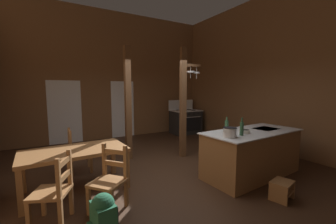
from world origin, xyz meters
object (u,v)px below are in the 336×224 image
dining_table (75,154)px  stockpot_on_counter (230,132)px  bottle_short_on_counter (242,128)px  backpack (103,217)px  stove_range (186,121)px  step_stool (282,189)px  kitchen_island (251,153)px  ladderback_chair_near_window (78,151)px  ladderback_chair_by_post (110,180)px  mixing_bowl_on_counter (244,131)px  bottle_tall_on_counter (227,125)px  ladderback_chair_at_table_end (55,191)px

dining_table → stockpot_on_counter: bearing=-27.4°
bottle_short_on_counter → backpack: bearing=-173.8°
stove_range → step_stool: bearing=-107.0°
kitchen_island → backpack: (-3.12, -0.45, -0.15)m
ladderback_chair_near_window → bottle_short_on_counter: size_ratio=2.84×
step_stool → bottle_short_on_counter: bottle_short_on_counter is taller
step_stool → dining_table: dining_table is taller
kitchen_island → ladderback_chair_by_post: ladderback_chair_by_post is taller
stove_range → mixing_bowl_on_counter: 4.41m
bottle_tall_on_counter → bottle_short_on_counter: (-0.08, -0.45, 0.02)m
stockpot_on_counter → mixing_bowl_on_counter: bearing=10.7°
stove_range → ladderback_chair_at_table_end: size_ratio=1.39×
ladderback_chair_near_window → bottle_short_on_counter: bearing=-39.5°
step_stool → dining_table: 3.52m
ladderback_chair_near_window → backpack: bearing=-90.2°
step_stool → ladderback_chair_at_table_end: bearing=160.5°
backpack → mixing_bowl_on_counter: bearing=7.7°
kitchen_island → mixing_bowl_on_counter: 0.61m
stove_range → ladderback_chair_near_window: bearing=-153.7°
kitchen_island → dining_table: 3.42m
dining_table → ladderback_chair_by_post: 0.97m
stockpot_on_counter → kitchen_island: bearing=11.7°
bottle_tall_on_counter → bottle_short_on_counter: 0.46m
dining_table → stockpot_on_counter: stockpot_on_counter is taller
kitchen_island → stockpot_on_counter: 1.01m
step_stool → backpack: bearing=170.6°
dining_table → stockpot_on_counter: (2.42, -1.25, 0.37)m
ladderback_chair_at_table_end → bottle_short_on_counter: (3.06, -0.40, 0.61)m
mixing_bowl_on_counter → bottle_tall_on_counter: (-0.12, 0.35, 0.08)m
step_stool → ladderback_chair_near_window: 3.97m
bottle_short_on_counter → ladderback_chair_by_post: bearing=170.8°
stockpot_on_counter → bottle_short_on_counter: bottle_short_on_counter is taller
stove_range → ladderback_chair_at_table_end: bearing=-141.0°
kitchen_island → stockpot_on_counter: bearing=-168.3°
kitchen_island → step_stool: 1.03m
ladderback_chair_by_post → stockpot_on_counter: 2.15m
bottle_short_on_counter → dining_table: bearing=155.2°
stove_range → stockpot_on_counter: stove_range is taller
step_stool → bottle_short_on_counter: size_ratio=1.24×
bottle_short_on_counter → ladderback_chair_at_table_end: bearing=172.6°
step_stool → mixing_bowl_on_counter: (0.05, 0.83, 0.79)m
ladderback_chair_near_window → bottle_tall_on_counter: size_ratio=3.33×
step_stool → backpack: backpack is taller
mixing_bowl_on_counter → bottle_tall_on_counter: bottle_tall_on_counter is taller
bottle_short_on_counter → step_stool: bearing=-78.8°
dining_table → bottle_tall_on_counter: size_ratio=6.11×
dining_table → backpack: bearing=-85.5°
mixing_bowl_on_counter → bottle_tall_on_counter: 0.38m
ladderback_chair_near_window → ladderback_chair_at_table_end: 1.79m
stockpot_on_counter → stove_range: bearing=65.1°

